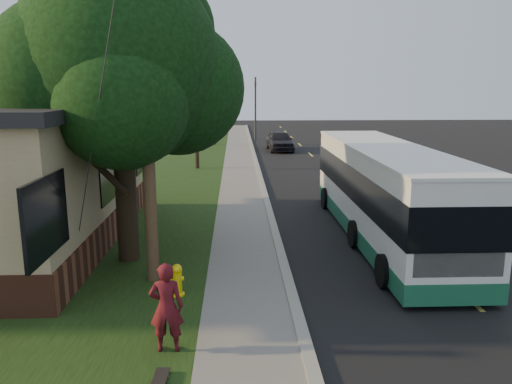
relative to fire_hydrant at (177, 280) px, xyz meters
The scene contains 16 objects.
ground 2.64m from the fire_hydrant, ahead, with size 120.00×120.00×0.00m, color black.
road 11.99m from the fire_hydrant, 56.58° to the left, with size 8.00×80.00×0.01m, color black.
curb 10.34m from the fire_hydrant, 75.43° to the left, with size 0.25×80.00×0.12m, color gray.
sidewalk 10.13m from the fire_hydrant, 80.91° to the left, with size 2.00×80.00×0.08m, color slate.
grass_verge 10.19m from the fire_hydrant, 100.76° to the left, with size 5.00×80.00×0.07m, color black.
fire_hydrant is the anchor object (origin of this frame).
utility_pole 4.37m from the fire_hydrant, 125.38° to the left, with size 2.86×3.21×9.07m.
leafy_tree 5.65m from the fire_hydrant, 120.67° to the left, with size 6.30×6.00×7.80m.
bare_tree_near 18.10m from the fire_hydrant, 92.86° to the left, with size 1.38×1.21×4.31m.
bare_tree_far 30.04m from the fire_hydrant, 90.76° to the left, with size 1.38×1.21×4.03m.
traffic_signal 34.25m from the fire_hydrant, 84.79° to the left, with size 0.18×0.22×5.50m.
transit_bus 7.48m from the fire_hydrant, 36.00° to the left, with size 2.49×10.78×2.92m.
skateboarder 2.46m from the fire_hydrant, 87.63° to the right, with size 0.60×0.40×1.66m, color #4C0F17.
skateboard_main 3.59m from the fire_hydrant, 88.40° to the right, with size 0.27×0.92×0.08m.
dumpster 10.85m from the fire_hydrant, 127.95° to the left, with size 1.68×1.43×1.33m.
distant_car 26.77m from the fire_hydrant, 80.08° to the left, with size 1.76×4.37×1.49m, color black.
Camera 1 is at (-1.25, -10.66, 4.73)m, focal length 35.00 mm.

